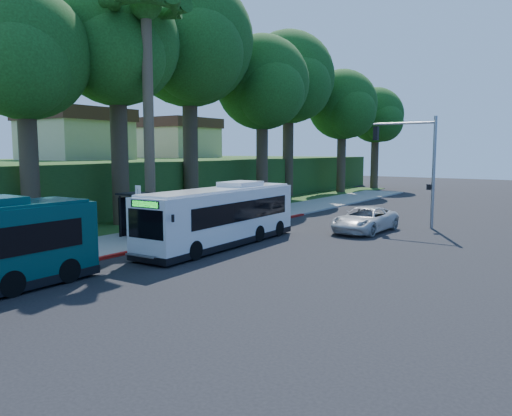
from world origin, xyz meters
The scene contains 18 objects.
ground centered at (0.00, 0.00, 0.00)m, with size 140.00×140.00×0.00m, color black.
sidewalk centered at (-7.30, 0.00, 0.06)m, with size 4.50×70.00×0.12m, color gray.
red_curb centered at (-5.00, -4.00, 0.07)m, with size 0.25×30.00×0.13m, color maroon.
grass_verge centered at (-13.00, 5.00, 0.03)m, with size 8.00×70.00×0.06m, color #234719.
bus_shelter centered at (-7.26, -2.86, 1.81)m, with size 3.20×1.51×2.55m.
stop_sign_pole centered at (-5.40, -5.00, 2.08)m, with size 0.35×0.06×3.17m.
traffic_signal_pole centered at (3.78, 10.00, 4.42)m, with size 4.10×0.30×7.00m.
palm_tree centered at (-8.20, -1.50, 12.38)m, with size 4.20×4.20×14.40m.
hillside_backdrop centered at (-26.30, 15.10, 2.44)m, with size 24.00×60.00×8.80m.
tree_0 centered at (-12.40, -0.02, 11.20)m, with size 8.40×8.00×15.70m.
tree_1 centered at (-13.37, 7.98, 12.73)m, with size 10.50×10.00×18.26m.
tree_2 centered at (-11.89, 15.98, 10.48)m, with size 8.82×8.40×15.12m.
tree_3 centered at (-13.88, 23.98, 11.98)m, with size 10.08×9.60×17.28m.
tree_4 centered at (-11.40, 31.98, 9.73)m, with size 8.40×8.00×14.14m.
tree_5 centered at (-10.41, 39.99, 8.96)m, with size 7.35×7.00×12.86m.
tree_6 centered at (-12.91, -6.01, 9.71)m, with size 7.56×7.20×13.74m.
white_bus centered at (-2.60, -1.88, 1.57)m, with size 2.65×10.85×3.22m.
pickup centered at (1.84, 6.34, 0.74)m, with size 2.47×5.35×1.49m, color silver.
Camera 1 is at (13.12, -21.92, 4.88)m, focal length 35.00 mm.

